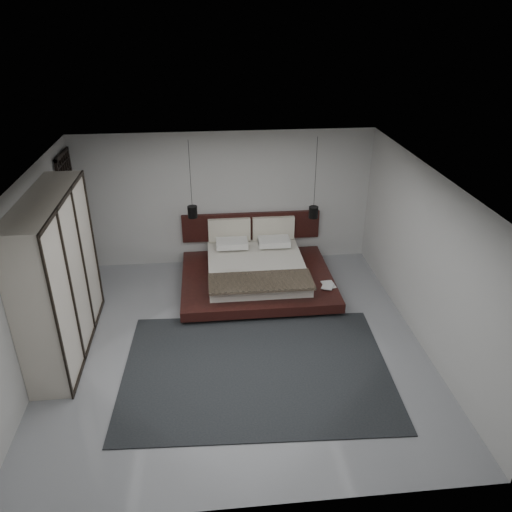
{
  "coord_description": "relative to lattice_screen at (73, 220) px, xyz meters",
  "views": [
    {
      "loc": [
        -0.36,
        -6.66,
        5.0
      ],
      "look_at": [
        0.44,
        1.2,
        0.98
      ],
      "focal_mm": 35.0,
      "sensor_mm": 36.0,
      "label": 1
    }
  ],
  "objects": [
    {
      "name": "pendant_right",
      "position": [
        4.66,
        -0.08,
        0.01
      ],
      "size": [
        0.19,
        0.19,
        1.62
      ],
      "color": "black",
      "rests_on": "ceiling"
    },
    {
      "name": "wall_front",
      "position": [
        2.95,
        -5.45,
        0.1
      ],
      "size": [
        6.0,
        0.0,
        6.0
      ],
      "primitive_type": "plane",
      "rotation": [
        -1.57,
        0.0,
        0.0
      ],
      "color": "#AFB0AD",
      "rests_on": "floor"
    },
    {
      "name": "ceiling",
      "position": [
        2.95,
        -2.45,
        1.5
      ],
      "size": [
        6.0,
        6.0,
        0.0
      ],
      "primitive_type": "plane",
      "rotation": [
        3.14,
        0.0,
        0.0
      ],
      "color": "white",
      "rests_on": "wall_back"
    },
    {
      "name": "lattice_screen",
      "position": [
        0.0,
        0.0,
        0.0
      ],
      "size": [
        0.05,
        0.9,
        2.6
      ],
      "primitive_type": "cube",
      "color": "black",
      "rests_on": "floor"
    },
    {
      "name": "wall_right",
      "position": [
        5.95,
        -2.45,
        0.1
      ],
      "size": [
        0.0,
        6.0,
        6.0
      ],
      "primitive_type": "plane",
      "rotation": [
        1.57,
        0.0,
        -1.57
      ],
      "color": "#AFB0AD",
      "rests_on": "floor"
    },
    {
      "name": "pendant_left",
      "position": [
        2.28,
        -0.08,
        0.11
      ],
      "size": [
        0.19,
        0.19,
        1.51
      ],
      "color": "black",
      "rests_on": "ceiling"
    },
    {
      "name": "rug",
      "position": [
        3.2,
        -3.14,
        -1.29
      ],
      "size": [
        4.15,
        3.06,
        0.02
      ],
      "primitive_type": "cube",
      "rotation": [
        0.0,
        0.0,
        -0.05
      ],
      "color": "black",
      "rests_on": "floor"
    },
    {
      "name": "wall_back",
      "position": [
        2.95,
        0.55,
        0.1
      ],
      "size": [
        6.0,
        0.0,
        6.0
      ],
      "primitive_type": "plane",
      "rotation": [
        1.57,
        0.0,
        0.0
      ],
      "color": "#AFB0AD",
      "rests_on": "floor"
    },
    {
      "name": "book_upper",
      "position": [
        4.63,
        -1.25,
        -0.99
      ],
      "size": [
        0.29,
        0.33,
        0.02
      ],
      "primitive_type": "imported",
      "rotation": [
        0.0,
        0.0,
        -0.41
      ],
      "color": "#99724C",
      "rests_on": "book_lower"
    },
    {
      "name": "floor",
      "position": [
        2.95,
        -2.45,
        -1.3
      ],
      "size": [
        6.0,
        6.0,
        0.0
      ],
      "primitive_type": "plane",
      "color": "gray",
      "rests_on": "ground"
    },
    {
      "name": "book_lower",
      "position": [
        4.66,
        -1.22,
        -1.02
      ],
      "size": [
        0.25,
        0.31,
        0.03
      ],
      "primitive_type": "imported",
      "rotation": [
        0.0,
        0.0,
        0.11
      ],
      "color": "#99724C",
      "rests_on": "bed"
    },
    {
      "name": "wardrobe",
      "position": [
        0.25,
        -2.22,
        -0.02
      ],
      "size": [
        0.61,
        2.6,
        2.55
      ],
      "color": "beige",
      "rests_on": "floor"
    },
    {
      "name": "wall_left",
      "position": [
        -0.05,
        -2.45,
        0.1
      ],
      "size": [
        0.0,
        6.0,
        6.0
      ],
      "primitive_type": "plane",
      "rotation": [
        1.57,
        0.0,
        1.57
      ],
      "color": "#AFB0AD",
      "rests_on": "floor"
    },
    {
      "name": "bed",
      "position": [
        3.47,
        -0.55,
        -1.0
      ],
      "size": [
        2.89,
        2.44,
        1.1
      ],
      "color": "black",
      "rests_on": "floor"
    }
  ]
}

